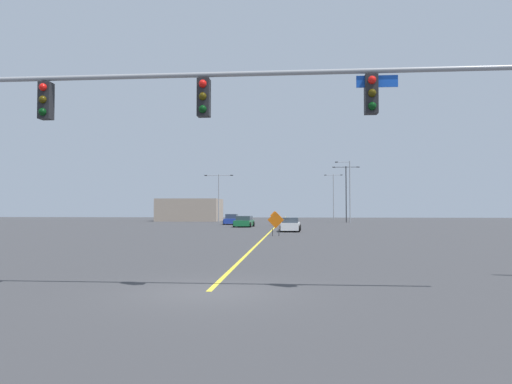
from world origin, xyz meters
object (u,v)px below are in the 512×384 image
Objects in this scene: street_lamp_mid_left at (333,193)px; street_lamp_near_left at (346,189)px; construction_sign_median_near at (274,216)px; traffic_signal_assembly at (128,110)px; street_lamp_mid_right at (349,189)px; car_white_approaching at (291,225)px; construction_sign_median_far at (276,221)px; car_blue_mid at (232,220)px; street_lamp_far_left at (219,193)px; car_green_passing at (244,222)px.

street_lamp_near_left is at bearing -87.82° from street_lamp_mid_left.
construction_sign_median_near is at bearing -108.42° from street_lamp_mid_left.
street_lamp_near_left is at bearing 78.45° from traffic_signal_assembly.
car_white_approaching is (-9.10, -28.50, -4.76)m from street_lamp_mid_right.
street_lamp_near_left is 40.24m from construction_sign_median_far.
construction_sign_median_far is (-10.11, -38.72, -4.23)m from street_lamp_near_left.
street_lamp_mid_right is at bearing 47.64° from construction_sign_median_near.
construction_sign_median_far reaches higher than car_blue_mid.
construction_sign_median_near is 0.42× the size of car_white_approaching.
street_lamp_mid_left is 0.93× the size of street_lamp_mid_right.
construction_sign_median_far is 7.96m from car_white_approaching.
street_lamp_far_left is 21.02m from street_lamp_near_left.
traffic_signal_assembly is 4.73× the size of car_blue_mid.
street_lamp_mid_left is at bearing 69.02° from car_green_passing.
street_lamp_far_left reaches higher than car_blue_mid.
street_lamp_mid_right is (0.82, -19.24, 0.05)m from street_lamp_mid_left.
traffic_signal_assembly reaches higher than construction_sign_median_far.
car_white_approaching is (-8.28, -47.74, -4.71)m from street_lamp_mid_left.
street_lamp_mid_right reaches higher than street_lamp_near_left.
street_lamp_far_left reaches higher than car_white_approaching.
street_lamp_mid_right reaches higher than car_green_passing.
car_white_approaching is at bearing 81.38° from construction_sign_median_far.
street_lamp_mid_left is at bearing 42.70° from street_lamp_far_left.
car_white_approaching is 12.37m from car_green_passing.
street_lamp_far_left reaches higher than car_green_passing.
street_lamp_near_left is 4.76× the size of construction_sign_median_near.
car_white_approaching is at bearing 82.75° from traffic_signal_assembly.
car_white_approaching is (-8.92, -30.87, -4.81)m from street_lamp_near_left.
street_lamp_mid_left is 2.38× the size of car_blue_mid.
street_lamp_near_left is 2.11× the size of car_green_passing.
construction_sign_median_far is (-9.47, -55.59, -4.12)m from street_lamp_mid_left.
traffic_signal_assembly reaches higher than car_white_approaching.
traffic_signal_assembly is at bearing -102.14° from street_lamp_mid_right.
construction_sign_median_far is at bearing 83.17° from traffic_signal_assembly.
street_lamp_mid_left reaches higher than car_green_passing.
street_lamp_near_left is at bearing 75.36° from construction_sign_median_far.
construction_sign_median_near is (2.02, 49.88, -3.79)m from traffic_signal_assembly.
car_white_approaching is at bearing -99.84° from street_lamp_mid_left.
street_lamp_near_left reaches higher than car_green_passing.
construction_sign_median_near is 7.22m from car_blue_mid.
traffic_signal_assembly is 1.99× the size of street_lamp_mid_left.
street_lamp_mid_left reaches higher than construction_sign_median_far.
street_lamp_far_left is at bearing -174.94° from street_lamp_near_left.
car_white_approaching is (4.31, 33.86, -4.36)m from traffic_signal_assembly.
street_lamp_mid_left is 0.99× the size of street_lamp_near_left.
construction_sign_median_near is at bearing 98.12° from car_white_approaching.
street_lamp_near_left is at bearing 53.52° from car_green_passing.
street_lamp_mid_left is at bearing 81.23° from traffic_signal_assembly.
street_lamp_far_left is 27.61m from street_lamp_mid_left.
street_lamp_far_left is 10.91m from car_blue_mid.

